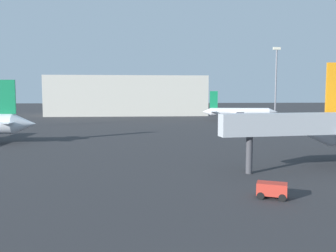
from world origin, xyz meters
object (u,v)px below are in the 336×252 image
Objects in this scene: airplane_distant at (239,112)px; light_mast_right at (276,80)px; baggage_cart at (272,189)px; jet_bridge at (331,124)px.

light_mast_right is (12.56, 2.12, 10.05)m from airplane_distant.
baggage_cart is 89.50m from light_mast_right.
light_mast_right is (33.23, 82.21, 12.13)m from baggage_cart.
baggage_cart is at bearing -143.28° from jet_bridge.
baggage_cart is (-20.66, -80.10, -2.08)m from airplane_distant.
light_mast_right reaches higher than baggage_cart.
light_mast_right reaches higher than airplane_distant.
airplane_distant is 16.23m from light_mast_right.
light_mast_right is at bearing 65.92° from jet_bridge.
airplane_distant is 8.58× the size of baggage_cart.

